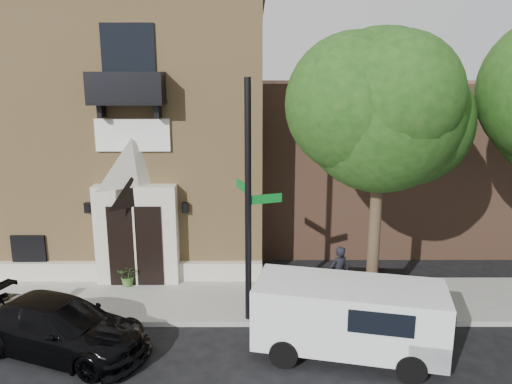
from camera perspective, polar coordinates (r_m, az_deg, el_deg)
ground at (r=14.39m, az=-11.59°, el=-14.88°), size 120.00×120.00×0.00m
sidewalk at (r=15.53m, az=-6.80°, el=-12.17°), size 42.00×3.00×0.15m
church at (r=21.25m, az=-15.97°, el=7.21°), size 12.20×11.01×9.30m
neighbour_building at (r=23.58m, az=22.98°, el=3.70°), size 18.00×8.00×6.40m
street_tree_left at (r=13.18m, az=14.37°, el=9.13°), size 4.97×4.38×7.77m
black_sedan at (r=13.61m, az=-21.55°, el=-14.13°), size 5.05×3.37×1.36m
cargo_van at (r=12.63m, az=11.35°, el=-13.84°), size 4.80×2.75×1.85m
street_sign at (r=13.08m, az=-0.86°, el=-1.32°), size 1.24×0.99×6.52m
fire_hydrant at (r=14.63m, az=14.36°, el=-12.35°), size 0.41×0.33×0.72m
dumpster at (r=14.88m, az=13.82°, el=-11.02°), size 1.73×1.07×1.09m
planter at (r=16.57m, az=-14.37°, el=-9.20°), size 0.69×0.62×0.70m
pedestrian_near at (r=15.12m, az=9.42°, el=-9.18°), size 0.73×0.64×1.68m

